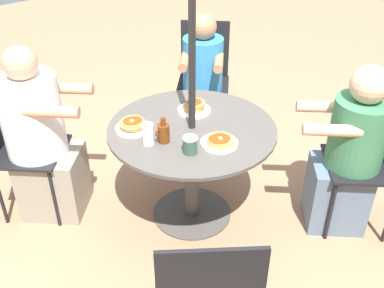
% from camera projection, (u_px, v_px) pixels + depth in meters
% --- Properties ---
extents(ground_plane, '(12.00, 12.00, 0.00)m').
position_uv_depth(ground_plane, '(192.00, 213.00, 3.14)').
color(ground_plane, '#9E7051').
extents(patio_table, '(1.05, 1.05, 0.70)m').
position_uv_depth(patio_table, '(192.00, 149.00, 2.85)').
color(patio_table, '#4C4742').
rests_on(patio_table, ground).
extents(umbrella_pole, '(0.04, 0.04, 2.32)m').
position_uv_depth(umbrella_pole, '(192.00, 57.00, 2.51)').
color(umbrella_pole, black).
rests_on(umbrella_pole, ground).
extents(patio_chair_east, '(0.61, 0.61, 0.97)m').
position_uv_depth(patio_chair_east, '(379.00, 154.00, 2.78)').
color(patio_chair_east, black).
rests_on(patio_chair_east, ground).
extents(diner_east, '(0.59, 0.59, 1.14)m').
position_uv_depth(diner_east, '(348.00, 157.00, 2.80)').
color(diner_east, slate).
rests_on(diner_east, ground).
extents(patio_chair_south, '(0.61, 0.61, 0.97)m').
position_uv_depth(patio_chair_south, '(204.00, 73.00, 3.81)').
color(patio_chair_south, black).
rests_on(patio_chair_south, ground).
extents(diner_south, '(0.53, 0.54, 1.11)m').
position_uv_depth(diner_south, '(202.00, 86.00, 3.69)').
color(diner_south, '#3D3D42').
rests_on(diner_south, ground).
extents(patio_chair_west, '(0.61, 0.61, 0.97)m').
position_uv_depth(patio_chair_west, '(14.00, 140.00, 2.92)').
color(patio_chair_west, black).
rests_on(patio_chair_west, ground).
extents(diner_west, '(0.62, 0.62, 1.20)m').
position_uv_depth(diner_west, '(42.00, 143.00, 2.91)').
color(diner_west, gray).
rests_on(diner_west, ground).
extents(pancake_plate_a, '(0.22, 0.22, 0.08)m').
position_uv_depth(pancake_plate_a, '(194.00, 107.00, 2.92)').
color(pancake_plate_a, silver).
rests_on(pancake_plate_a, patio_table).
extents(pancake_plate_b, '(0.22, 0.22, 0.05)m').
position_uv_depth(pancake_plate_b, '(220.00, 142.00, 2.59)').
color(pancake_plate_b, silver).
rests_on(pancake_plate_b, patio_table).
extents(pancake_plate_c, '(0.22, 0.22, 0.07)m').
position_uv_depth(pancake_plate_c, '(133.00, 126.00, 2.73)').
color(pancake_plate_c, silver).
rests_on(pancake_plate_c, patio_table).
extents(syrup_bottle, '(0.09, 0.07, 0.16)m').
position_uv_depth(syrup_bottle, '(163.00, 132.00, 2.59)').
color(syrup_bottle, '#602D0F').
rests_on(syrup_bottle, patio_table).
extents(coffee_cup, '(0.08, 0.08, 0.10)m').
position_uv_depth(coffee_cup, '(190.00, 145.00, 2.50)').
color(coffee_cup, '#33513D').
rests_on(coffee_cup, patio_table).
extents(drinking_glass_a, '(0.07, 0.07, 0.13)m').
position_uv_depth(drinking_glass_a, '(148.00, 134.00, 2.57)').
color(drinking_glass_a, silver).
rests_on(drinking_glass_a, patio_table).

